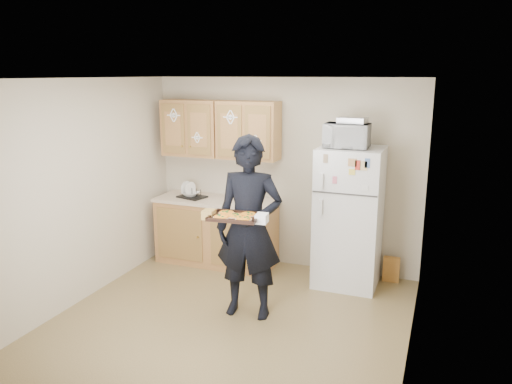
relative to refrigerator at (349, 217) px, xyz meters
The scene contains 24 objects.
floor 1.92m from the refrigerator, 123.60° to the right, with size 3.60×3.60×0.00m, color brown.
ceiling 2.38m from the refrigerator, 123.60° to the right, with size 3.60×3.60×0.00m, color silver.
wall_back 1.10m from the refrigerator, 158.72° to the left, with size 3.60×0.04×2.50m, color #C1B49C.
wall_front 3.39m from the refrigerator, 106.39° to the right, with size 3.60×0.04×2.50m, color #C1B49C.
wall_left 3.13m from the refrigerator, 152.53° to the right, with size 0.04×3.60×2.50m, color #C1B49C.
wall_right 1.71m from the refrigerator, 59.27° to the right, with size 0.04×3.60×2.50m, color #C1B49C.
refrigerator is the anchor object (origin of this frame).
base_cabinet 1.85m from the refrigerator, behind, with size 1.60×0.60×0.86m, color #9A5C35.
countertop 1.80m from the refrigerator, behind, with size 1.64×0.64×0.04m, color beige.
upper_cab_left 2.41m from the refrigerator, behind, with size 0.80×0.33×0.75m, color #9A5C35.
upper_cab_right 1.70m from the refrigerator, behind, with size 0.80×0.33×0.75m, color #9A5C35.
cereal_box 0.89m from the refrigerator, 24.99° to the left, with size 0.20×0.07×0.32m, color #BF9543.
person 1.45m from the refrigerator, 124.80° to the right, with size 0.71×0.47×1.94m, color black.
baking_tray 1.74m from the refrigerator, 119.95° to the right, with size 0.49×0.36×0.04m, color black.
pizza_front_left 1.88m from the refrigerator, 121.33° to the right, with size 0.16×0.16×0.02m, color orange.
pizza_front_right 1.75m from the refrigerator, 115.30° to the right, with size 0.16×0.16×0.02m, color orange.
pizza_back_left 1.75m from the refrigerator, 124.60° to the right, with size 0.16×0.16×0.02m, color orange.
pizza_back_right 1.62m from the refrigerator, 118.34° to the right, with size 0.16×0.16×0.02m, color orange.
pizza_center 1.75m from the refrigerator, 119.95° to the right, with size 0.16×0.16×0.02m, color orange.
microwave 0.99m from the refrigerator, 139.06° to the right, with size 0.51×0.35×0.28m, color silver.
foil_pan 1.17m from the refrigerator, 107.27° to the right, with size 0.32×0.22×0.07m, color #B5B4BB.
dish_rack 2.15m from the refrigerator, behind, with size 0.35×0.27×0.14m, color black.
bowl 2.17m from the refrigerator, behind, with size 0.23×0.23×0.06m, color silver.
soap_bottle 1.18m from the refrigerator, behind, with size 0.08×0.08×0.17m, color silver.
Camera 1 is at (1.98, -4.38, 2.55)m, focal length 35.00 mm.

